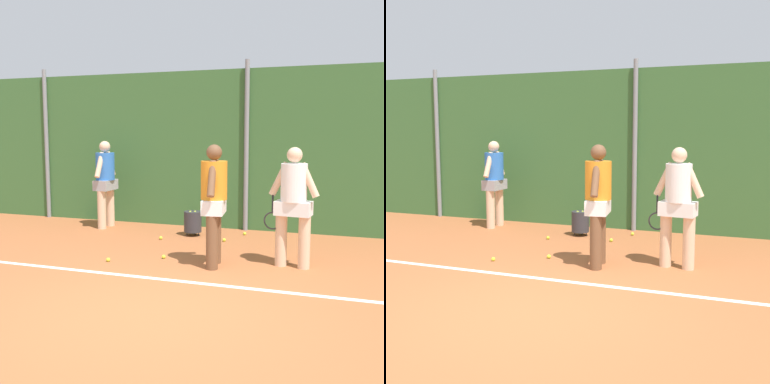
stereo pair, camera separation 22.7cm
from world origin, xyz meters
TOP-DOWN VIEW (x-y plane):
  - ground_plane at (0.00, 1.52)m, footprint 26.72×26.72m
  - hedge_fence_backdrop at (0.00, 5.20)m, footprint 17.37×0.25m
  - fence_post_left at (-5.01, 5.03)m, footprint 0.10×0.10m
  - fence_post_center at (0.00, 5.03)m, footprint 0.10×0.10m
  - court_baseline_paint at (0.00, 1.17)m, footprint 12.69×0.10m
  - player_foreground_near at (0.15, 2.10)m, footprint 0.41×0.80m
  - player_midcourt at (1.33, 2.44)m, footprint 0.86×0.40m
  - player_backcourt_far at (-3.01, 4.34)m, footprint 0.41×0.80m
  - ball_hopper at (-0.90, 4.13)m, footprint 0.36×0.36m
  - tennis_ball_0 at (-0.76, 2.25)m, footprint 0.07×0.07m
  - tennis_ball_2 at (-0.30, 3.65)m, footprint 0.07×0.07m
  - tennis_ball_3 at (-1.37, 3.57)m, footprint 0.07×0.07m
  - tennis_ball_4 at (-0.14, 3.80)m, footprint 0.07×0.07m
  - tennis_ball_5 at (0.10, 4.51)m, footprint 0.07×0.07m
  - tennis_ball_6 at (-1.55, 1.77)m, footprint 0.07×0.07m

SIDE VIEW (x-z plane):
  - ground_plane at x=0.00m, z-range 0.00..0.00m
  - court_baseline_paint at x=0.00m, z-range 0.00..0.01m
  - tennis_ball_0 at x=-0.76m, z-range 0.00..0.07m
  - tennis_ball_2 at x=-0.30m, z-range 0.00..0.07m
  - tennis_ball_3 at x=-1.37m, z-range 0.00..0.07m
  - tennis_ball_4 at x=-0.14m, z-range 0.00..0.07m
  - tennis_ball_5 at x=0.10m, z-range 0.00..0.07m
  - tennis_ball_6 at x=-1.55m, z-range 0.00..0.07m
  - ball_hopper at x=-0.90m, z-range 0.03..0.55m
  - player_midcourt at x=1.33m, z-range 0.11..1.99m
  - player_backcourt_far at x=-3.01m, z-range 0.12..2.03m
  - player_foreground_near at x=0.15m, z-range 0.12..2.04m
  - hedge_fence_backdrop at x=0.00m, z-range 0.00..3.44m
  - fence_post_left at x=-5.01m, z-range 0.00..3.61m
  - fence_post_center at x=0.00m, z-range 0.00..3.61m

